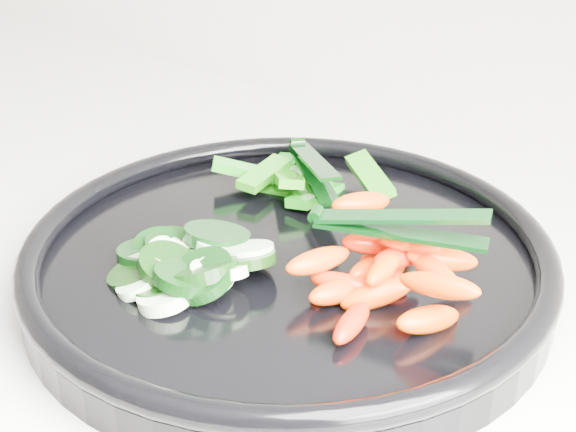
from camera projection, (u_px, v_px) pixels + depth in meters
The scene contains 6 objects.
veggie_tray at pixel (288, 259), 0.57m from camera, with size 0.39×0.39×0.04m.
cucumber_pile at pixel (186, 261), 0.54m from camera, with size 0.12×0.12×0.04m.
carrot_pile at pixel (388, 268), 0.52m from camera, with size 0.14×0.16×0.06m.
pepper_pile at pixel (296, 180), 0.65m from camera, with size 0.14×0.11×0.04m.
tong_carrot at pixel (394, 224), 0.50m from camera, with size 0.11×0.06×0.02m.
tong_pepper at pixel (312, 165), 0.64m from camera, with size 0.10×0.08×0.02m.
Camera 1 is at (0.84, 1.31, 1.24)m, focal length 50.00 mm.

